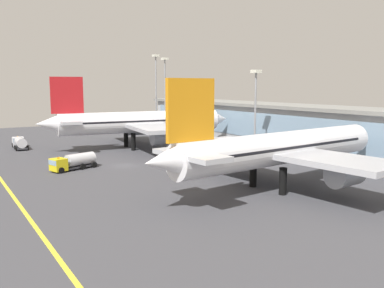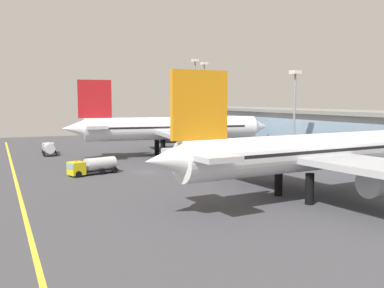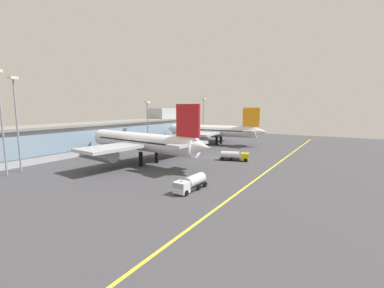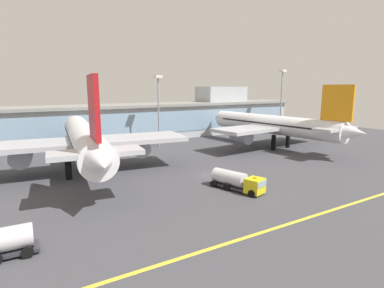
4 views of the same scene
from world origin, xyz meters
name	(u,v)px [view 1 (image 1 of 4)]	position (x,y,z in m)	size (l,w,h in m)	color
ground_plane	(124,166)	(0.00, 0.00, 0.00)	(180.00, 180.00, 0.00)	#424247
taxiway_centreline_stripe	(0,179)	(0.00, -22.00, 0.01)	(144.00, 0.50, 0.01)	yellow
terminal_building	(296,125)	(2.05, 44.25, 5.90)	(122.29, 14.00, 15.99)	#ADB2B7
airliner_near_left	(141,122)	(-19.40, 12.73, 6.37)	(38.71, 49.13, 17.43)	black
airliner_near_right	(281,149)	(28.97, 13.51, 5.98)	(35.78, 47.90, 16.38)	black
fuel_tanker_truck	(73,162)	(-1.29, -9.48, 1.51)	(5.18, 9.36, 2.90)	black
baggage_tug_near	(20,142)	(-34.40, -13.17, 1.51)	(9.13, 3.21, 2.90)	black
apron_light_mast_west	(156,83)	(-47.53, 31.42, 16.39)	(1.80, 1.80, 25.32)	gray
apron_light_mast_east	(256,98)	(3.60, 29.99, 12.78)	(1.80, 1.80, 18.87)	gray
apron_light_mast_far_east	(165,84)	(-43.63, 32.65, 15.75)	(1.80, 1.80, 24.16)	gray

